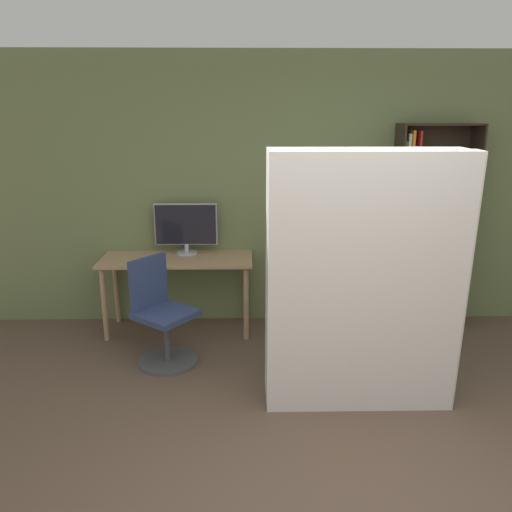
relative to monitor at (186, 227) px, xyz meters
name	(u,v)px	position (x,y,z in m)	size (l,w,h in m)	color
wall_back	(299,192)	(1.13, 0.15, 0.32)	(8.00, 0.06, 2.70)	#6B7A4C
desk	(177,268)	(-0.08, -0.17, -0.38)	(1.47, 0.57, 0.76)	tan
monitor	(186,227)	(0.00, 0.00, 0.00)	(0.62, 0.20, 0.51)	#B7B7BC
office_chair	(162,321)	(-0.14, -0.83, -0.66)	(0.62, 0.62, 0.93)	#4C4C51
bookshelf	(418,237)	(2.33, -0.01, -0.12)	(0.76, 0.32, 2.02)	#2D2319
mattress_near	(367,288)	(1.44, -1.59, -0.09)	(1.37, 0.22, 1.88)	silver
mattress_far	(359,277)	(1.44, -1.35, -0.09)	(1.37, 0.21, 1.88)	silver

